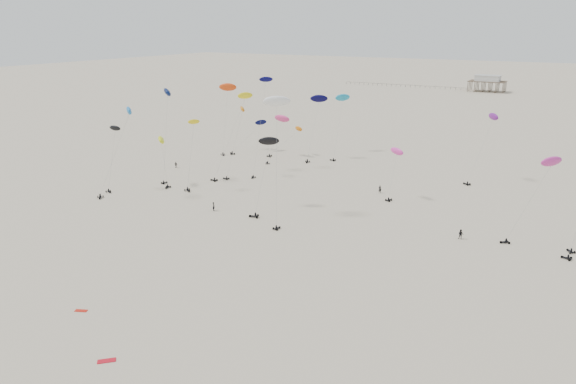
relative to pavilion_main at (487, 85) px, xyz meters
The scene contains 28 objects.
ground_plane 150.39m from the pavilion_main, 86.19° to the right, with size 900.00×900.00×0.00m, color #C2B59A.
pavilion_main is the anchor object (origin of this frame).
pier_fence 52.11m from the pavilion_main, behind, with size 80.20×0.20×1.50m.
rig_0 266.23m from the pavilion_main, 97.20° to the right, with size 9.08×8.97×21.58m.
rig_1 207.88m from the pavilion_main, 95.70° to the right, with size 9.02×9.53×11.75m.
rig_2 211.15m from the pavilion_main, 79.63° to the right, with size 6.40×11.37×18.24m.
rig_3 226.35m from the pavilion_main, 94.73° to the right, with size 6.27×15.64×27.07m.
rig_4 253.99m from the pavilion_main, 97.20° to the right, with size 6.06×5.64×12.80m.
rig_5 235.21m from the pavilion_main, 84.43° to the right, with size 4.57×6.10×12.31m.
rig_6 206.67m from the pavilion_main, 93.19° to the right, with size 5.56×10.96×19.50m.
rig_7 264.00m from the pavilion_main, 98.63° to the right, with size 3.39×5.91×16.03m.
rig_9 232.95m from the pavilion_main, 95.62° to the right, with size 3.79×17.65×24.30m.
rig_10 210.90m from the pavilion_main, 99.13° to the right, with size 8.10×12.53×13.09m.
rig_11 253.30m from the pavilion_main, 95.16° to the right, with size 3.38×5.09×17.67m.
rig_12 254.68m from the pavilion_main, 77.44° to the right, with size 9.14×6.39×17.10m.
rig_13 255.15m from the pavilion_main, 89.92° to the right, with size 5.47×12.14×16.62m.
rig_14 213.85m from the pavilion_main, 101.33° to the right, with size 7.98×12.04×22.02m.
rig_15 249.50m from the pavilion_main, 97.86° to the right, with size 5.37×8.41×24.12m.
rig_16 257.92m from the pavilion_main, 88.96° to the right, with size 9.04×12.65×26.15m.
rig_18 194.70m from the pavilion_main, 92.62° to the right, with size 6.97×17.72×21.65m.
rig_19 210.60m from the pavilion_main, 96.06° to the right, with size 6.12×14.25×15.32m.
rig_20 236.47m from the pavilion_main, 94.88° to the right, with size 4.30×8.50×18.92m.
spectator_0 262.48m from the pavilion_main, 91.88° to the right, with size 0.84×0.58×2.32m, color black.
spectator_1 256.45m from the pavilion_main, 80.40° to the right, with size 1.12×0.65×2.29m, color black.
spectator_2 240.12m from the pavilion_main, 99.87° to the right, with size 1.19×0.64×2.02m, color black.
spectator_3 232.30m from the pavilion_main, 85.43° to the right, with size 0.82×0.56×2.25m, color black.
grounded_kite_a 315.58m from the pavilion_main, 87.37° to the right, with size 2.20×0.90×0.08m, color red.
grounded_kite_b 308.07m from the pavilion_main, 89.68° to the right, with size 1.80×0.70×0.07m, color red.
Camera 1 is at (53.15, -6.37, 39.68)m, focal length 35.00 mm.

